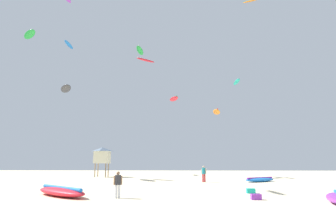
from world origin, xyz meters
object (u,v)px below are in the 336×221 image
object	(u,v)px
kite_grounded_mid	(260,180)
lifeguard_tower	(102,155)
person_foreground	(118,182)
kite_aloft_1	(237,82)
person_midground	(204,172)
kite_aloft_3	(216,112)
kite_aloft_4	(30,34)
kite_aloft_8	(140,50)
kite_aloft_2	(66,89)
kite_aloft_7	(69,45)
kite_aloft_6	(174,99)
kite_grounded_near	(61,191)
kite_aloft_0	(146,60)
cooler_box	(256,197)
kite_aloft_9	(250,1)
gear_bag	(251,191)

from	to	relation	value
kite_grounded_mid	lifeguard_tower	world-z (taller)	lifeguard_tower
person_foreground	kite_aloft_1	bearing A→B (deg)	-46.96
person_midground	kite_aloft_3	size ratio (longest dim) A/B	0.48
person_midground	kite_aloft_4	bearing A→B (deg)	-90.44
kite_aloft_3	lifeguard_tower	bearing A→B (deg)	-179.04
person_foreground	kite_aloft_8	world-z (taller)	kite_aloft_8
kite_aloft_2	kite_grounded_mid	bearing A→B (deg)	-11.51
person_foreground	person_midground	xyz separation A→B (m)	(6.30, 13.61, 0.09)
kite_aloft_1	kite_aloft_8	world-z (taller)	kite_aloft_8
person_foreground	kite_aloft_7	size ratio (longest dim) A/B	0.36
person_midground	kite_aloft_6	size ratio (longest dim) A/B	0.63
lifeguard_tower	kite_grounded_near	bearing A→B (deg)	-81.07
kite_aloft_8	kite_aloft_0	bearing A→B (deg)	-67.78
person_foreground	person_midground	bearing A→B (deg)	-42.15
person_foreground	lifeguard_tower	world-z (taller)	lifeguard_tower
kite_grounded_mid	kite_aloft_8	world-z (taller)	kite_aloft_8
kite_aloft_1	kite_aloft_6	bearing A→B (deg)	-166.02
kite_grounded_mid	cooler_box	distance (m)	15.14
person_foreground	kite_aloft_9	size ratio (longest dim) A/B	0.66
kite_grounded_mid	kite_aloft_8	size ratio (longest dim) A/B	1.04
kite_grounded_mid	gear_bag	bearing A→B (deg)	-108.59
kite_aloft_3	kite_aloft_4	bearing A→B (deg)	-176.05
person_foreground	kite_grounded_mid	xyz separation A→B (m)	(12.30, 14.12, -0.67)
kite_grounded_near	kite_aloft_9	distance (m)	38.41
kite_aloft_0	kite_aloft_3	distance (m)	13.48
kite_grounded_near	kite_grounded_mid	bearing A→B (deg)	39.71
lifeguard_tower	person_foreground	bearing A→B (deg)	-72.71
person_foreground	person_midground	size ratio (longest dim) A/B	0.91
person_foreground	person_midground	distance (m)	15.00
kite_grounded_near	kite_grounded_mid	distance (m)	20.83
lifeguard_tower	kite_aloft_8	distance (m)	18.68
cooler_box	kite_aloft_6	world-z (taller)	kite_aloft_6
kite_aloft_1	kite_aloft_2	bearing A→B (deg)	-176.09
cooler_box	kite_aloft_2	bearing A→B (deg)	135.07
kite_aloft_1	lifeguard_tower	bearing A→B (deg)	171.50
kite_aloft_0	lifeguard_tower	bearing A→B (deg)	-170.98
kite_grounded_mid	kite_aloft_1	bearing A→B (deg)	95.53
kite_grounded_mid	kite_aloft_1	xyz separation A→B (m)	(-0.62, 6.40, 12.67)
kite_aloft_3	kite_grounded_mid	bearing A→B (deg)	-72.04
kite_aloft_0	kite_aloft_1	xyz separation A→B (m)	(13.03, -3.77, -4.71)
kite_aloft_0	kite_aloft_7	size ratio (longest dim) A/B	0.72
kite_aloft_2	kite_aloft_3	size ratio (longest dim) A/B	1.26
lifeguard_tower	cooler_box	bearing A→B (deg)	-57.26
person_foreground	kite_aloft_2	distance (m)	24.61
person_foreground	kite_aloft_4	world-z (taller)	kite_aloft_4
person_midground	kite_aloft_9	bearing A→B (deg)	154.02
person_foreground	lifeguard_tower	size ratio (longest dim) A/B	0.37
kite_aloft_6	kite_aloft_7	bearing A→B (deg)	142.22
kite_grounded_mid	lifeguard_tower	distance (m)	21.82
lifeguard_tower	kite_aloft_8	xyz separation A→B (m)	(4.50, 4.41, 17.59)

